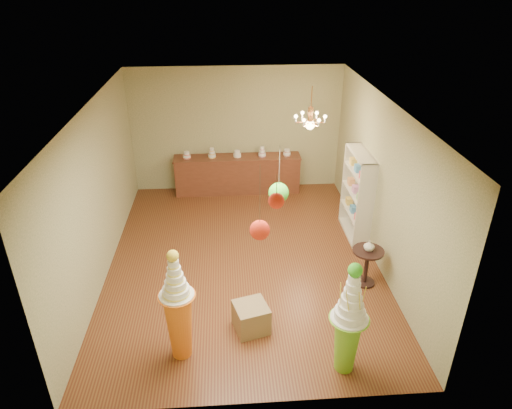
{
  "coord_description": "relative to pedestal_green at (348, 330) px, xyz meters",
  "views": [
    {
      "loc": [
        -0.27,
        -7.24,
        4.98
      ],
      "look_at": [
        0.24,
        0.0,
        1.17
      ],
      "focal_mm": 32.0,
      "sensor_mm": 36.0,
      "label": 1
    }
  ],
  "objects": [
    {
      "name": "wall_back",
      "position": [
        -1.27,
        6.0,
        0.81
      ],
      "size": [
        5.0,
        0.04,
        3.0
      ],
      "primitive_type": "cube",
      "color": "#96966A",
      "rests_on": "ground"
    },
    {
      "name": "wall_left",
      "position": [
        -3.77,
        2.75,
        0.81
      ],
      "size": [
        0.04,
        6.5,
        3.0
      ],
      "primitive_type": "cube",
      "color": "#96966A",
      "rests_on": "ground"
    },
    {
      "name": "pom_red_left",
      "position": [
        -1.16,
        0.24,
        1.45
      ],
      "size": [
        0.25,
        0.25,
        0.99
      ],
      "color": "#413C2F",
      "rests_on": "ceiling"
    },
    {
      "name": "wall_right",
      "position": [
        1.23,
        2.75,
        0.81
      ],
      "size": [
        0.04,
        6.5,
        3.0
      ],
      "primitive_type": "cube",
      "color": "#96966A",
      "rests_on": "ground"
    },
    {
      "name": "pom_green_mid",
      "position": [
        -0.87,
        0.85,
        1.65
      ],
      "size": [
        0.27,
        0.27,
        0.8
      ],
      "color": "#413C2F",
      "rests_on": "ceiling"
    },
    {
      "name": "wall_front",
      "position": [
        -1.27,
        -0.5,
        0.81
      ],
      "size": [
        5.0,
        0.04,
        3.0
      ],
      "primitive_type": "cube",
      "color": "#96966A",
      "rests_on": "ground"
    },
    {
      "name": "vase",
      "position": [
        0.83,
        1.86,
        0.1
      ],
      "size": [
        0.23,
        0.23,
        0.19
      ],
      "primitive_type": "imported",
      "rotation": [
        0.0,
        0.0,
        0.32
      ],
      "color": "beige",
      "rests_on": "round_table"
    },
    {
      "name": "pedestal_green",
      "position": [
        0.0,
        0.0,
        0.0
      ],
      "size": [
        0.53,
        0.53,
        1.75
      ],
      "rotation": [
        0.0,
        0.0,
        0.06
      ],
      "color": "#76C02A",
      "rests_on": "floor"
    },
    {
      "name": "burlap_riser",
      "position": [
        -1.24,
        0.86,
        -0.47
      ],
      "size": [
        0.6,
        0.6,
        0.44
      ],
      "primitive_type": "cube",
      "rotation": [
        0.0,
        0.0,
        0.27
      ],
      "color": "olive",
      "rests_on": "floor"
    },
    {
      "name": "shelving_unit",
      "position": [
        1.07,
        3.55,
        0.21
      ],
      "size": [
        0.33,
        1.2,
        1.8
      ],
      "color": "beige",
      "rests_on": "floor"
    },
    {
      "name": "pom_red_right",
      "position": [
        -1.0,
        -0.06,
        2.0
      ],
      "size": [
        0.18,
        0.18,
        0.41
      ],
      "color": "#413C2F",
      "rests_on": "ceiling"
    },
    {
      "name": "pedestal_orange",
      "position": [
        -2.27,
        0.42,
        -0.0
      ],
      "size": [
        0.54,
        0.54,
        1.77
      ],
      "rotation": [
        0.0,
        0.0,
        -0.15
      ],
      "color": "orange",
      "rests_on": "floor"
    },
    {
      "name": "sideboard",
      "position": [
        -1.27,
        5.72,
        -0.21
      ],
      "size": [
        3.04,
        0.54,
        1.16
      ],
      "color": "#5D2E1D",
      "rests_on": "floor"
    },
    {
      "name": "chandelier",
      "position": [
        0.1,
        3.93,
        1.61
      ],
      "size": [
        0.7,
        0.7,
        0.85
      ],
      "rotation": [
        0.0,
        0.0,
        -0.11
      ],
      "color": "#E08C4F",
      "rests_on": "ceiling"
    },
    {
      "name": "floor",
      "position": [
        -1.27,
        2.75,
        -0.69
      ],
      "size": [
        6.5,
        6.5,
        0.0
      ],
      "primitive_type": "plane",
      "color": "#5A2F18",
      "rests_on": "ground"
    },
    {
      "name": "round_table",
      "position": [
        0.83,
        1.86,
        -0.24
      ],
      "size": [
        0.7,
        0.7,
        0.69
      ],
      "rotation": [
        0.0,
        0.0,
        -0.39
      ],
      "color": "black",
      "rests_on": "floor"
    },
    {
      "name": "ceiling",
      "position": [
        -1.27,
        2.75,
        2.31
      ],
      "size": [
        6.5,
        6.5,
        0.0
      ],
      "primitive_type": "plane",
      "rotation": [
        3.14,
        0.0,
        0.0
      ],
      "color": "silver",
      "rests_on": "ground"
    }
  ]
}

